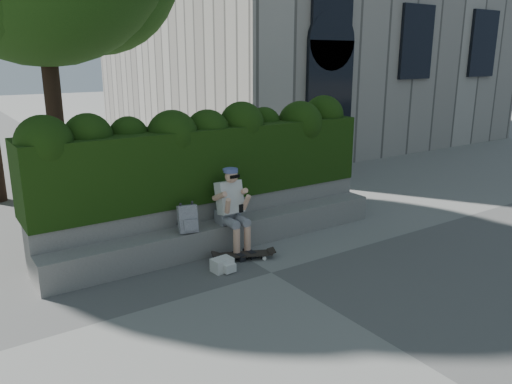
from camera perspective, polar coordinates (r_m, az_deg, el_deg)
ground at (r=7.46m, az=1.77°, el=-9.20°), size 80.00×80.00×0.00m
bench_ledge at (r=8.35m, az=-3.25°, el=-4.84°), size 6.00×0.45×0.45m
planter_wall at (r=8.69m, az=-4.87°, el=-3.00°), size 6.00×0.50×0.75m
hedge at (r=8.63m, az=-5.75°, el=3.55°), size 6.00×1.00×1.20m
person at (r=8.02m, az=-2.81°, el=-1.71°), size 0.40×0.76×1.38m
skateboard at (r=7.90m, az=-1.41°, el=-7.17°), size 0.91×0.56×0.09m
backpack_plaid at (r=7.78m, az=-7.81°, el=-3.07°), size 0.32×0.22×0.43m
backpack_ground at (r=7.50m, az=-3.89°, el=-8.29°), size 0.33×0.24×0.20m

